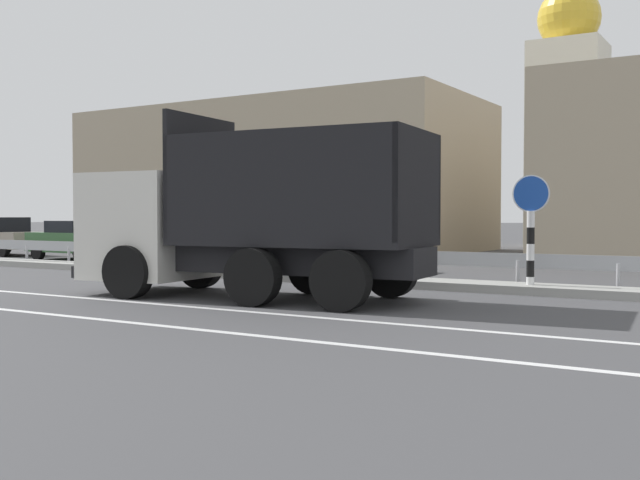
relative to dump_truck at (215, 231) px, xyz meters
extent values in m
plane|color=#424244|center=(2.66, 1.07, -1.30)|extent=(320.00, 320.00, 0.00)
cube|color=silver|center=(0.91, -1.71, -1.30)|extent=(67.88, 0.16, 0.01)
cube|color=silver|center=(0.91, -3.67, -1.30)|extent=(67.88, 0.16, 0.01)
cube|color=gray|center=(2.66, 3.77, -1.21)|extent=(37.33, 1.10, 0.18)
cube|color=#9EA0A5|center=(2.66, 4.67, -0.68)|extent=(67.88, 0.04, 0.32)
cylinder|color=#ADADB2|center=(-12.05, 4.67, -0.99)|extent=(0.09, 0.09, 0.62)
cylinder|color=#ADADB2|center=(-9.95, 4.67, -0.99)|extent=(0.09, 0.09, 0.62)
cylinder|color=#ADADB2|center=(-7.85, 4.67, -0.99)|extent=(0.09, 0.09, 0.62)
cylinder|color=#ADADB2|center=(-5.75, 4.67, -0.99)|extent=(0.09, 0.09, 0.62)
cylinder|color=#ADADB2|center=(-3.64, 4.67, -0.99)|extent=(0.09, 0.09, 0.62)
cylinder|color=#ADADB2|center=(-1.54, 4.67, -0.99)|extent=(0.09, 0.09, 0.62)
cylinder|color=#ADADB2|center=(0.56, 4.67, -0.99)|extent=(0.09, 0.09, 0.62)
cylinder|color=#ADADB2|center=(2.66, 4.67, -0.99)|extent=(0.09, 0.09, 0.62)
cylinder|color=#ADADB2|center=(4.77, 4.67, -0.99)|extent=(0.09, 0.09, 0.62)
cylinder|color=#ADADB2|center=(6.87, 4.67, -0.99)|extent=(0.09, 0.09, 0.62)
cube|color=silver|center=(-1.53, -0.15, 0.10)|extent=(2.33, 2.66, 2.16)
cube|color=black|center=(-2.59, -0.25, 0.47)|extent=(0.24, 2.12, 0.82)
cube|color=black|center=(-2.63, -0.26, -0.83)|extent=(0.33, 2.42, 0.24)
cube|color=black|center=(1.96, 0.19, -0.51)|extent=(5.01, 1.83, 0.53)
cube|color=black|center=(1.96, 0.19, -0.19)|extent=(4.92, 2.82, 0.12)
cube|color=black|center=(2.07, -0.94, 0.86)|extent=(4.70, 0.56, 1.97)
cube|color=black|center=(1.85, 1.32, 0.86)|extent=(4.70, 0.56, 1.97)
cube|color=black|center=(-0.34, -0.03, 1.10)|extent=(0.33, 2.37, 2.46)
cube|color=black|center=(4.25, 0.41, 0.86)|extent=(0.33, 2.37, 1.97)
cylinder|color=black|center=(-1.10, -1.32, -0.78)|extent=(1.07, 0.42, 1.04)
cylinder|color=black|center=(-1.33, 1.09, -0.78)|extent=(1.07, 0.42, 1.04)
cylinder|color=black|center=(1.71, -1.05, -0.78)|extent=(1.07, 0.42, 1.04)
cylinder|color=black|center=(1.47, 1.36, -0.78)|extent=(1.07, 0.42, 1.04)
cylinder|color=black|center=(3.42, -0.88, -0.78)|extent=(1.07, 0.42, 1.04)
cylinder|color=black|center=(3.18, 1.53, -0.78)|extent=(1.07, 0.42, 1.04)
cylinder|color=white|center=(5.29, 3.77, -1.13)|extent=(0.16, 0.16, 0.34)
cylinder|color=black|center=(5.29, 3.77, -0.78)|extent=(0.16, 0.16, 0.34)
cylinder|color=white|center=(5.29, 3.77, -0.44)|extent=(0.16, 0.16, 0.34)
cylinder|color=black|center=(5.29, 3.77, -0.10)|extent=(0.16, 0.16, 0.34)
cylinder|color=white|center=(5.29, 3.77, 0.24)|extent=(0.16, 0.16, 0.34)
cylinder|color=#1E4CB2|center=(5.29, 3.77, 0.77)|extent=(0.72, 0.03, 0.72)
cylinder|color=white|center=(5.29, 3.77, 0.77)|extent=(0.78, 0.02, 0.78)
cube|color=gray|center=(-17.37, 7.63, -0.67)|extent=(4.09, 1.97, 0.66)
cube|color=black|center=(-17.49, 7.64, -0.04)|extent=(1.78, 1.60, 0.59)
cylinder|color=black|center=(-16.08, 8.33, -1.00)|extent=(0.61, 0.25, 0.60)
cylinder|color=black|center=(-16.20, 6.75, -1.00)|extent=(0.61, 0.25, 0.60)
cylinder|color=black|center=(-18.53, 8.52, -1.00)|extent=(0.61, 0.25, 0.60)
cube|color=#335B33|center=(-12.06, 6.92, -0.64)|extent=(3.96, 2.06, 0.71)
cube|color=black|center=(-12.18, 6.92, -0.08)|extent=(1.70, 1.73, 0.43)
cylinder|color=black|center=(-10.82, 7.75, -1.00)|extent=(0.61, 0.23, 0.60)
cylinder|color=black|center=(-10.91, 5.97, -1.00)|extent=(0.61, 0.23, 0.60)
cylinder|color=black|center=(-13.22, 7.86, -1.00)|extent=(0.61, 0.23, 0.60)
cylinder|color=black|center=(-13.30, 6.09, -1.00)|extent=(0.61, 0.23, 0.60)
cube|color=black|center=(-7.20, 7.43, -0.73)|extent=(4.51, 1.93, 0.55)
cube|color=black|center=(-7.06, 7.44, -0.23)|extent=(1.93, 1.61, 0.45)
cylinder|color=black|center=(-8.54, 6.55, -1.00)|extent=(0.61, 0.23, 0.60)
cylinder|color=black|center=(-8.61, 8.20, -1.00)|extent=(0.61, 0.23, 0.60)
cylinder|color=black|center=(-5.79, 6.67, -1.00)|extent=(0.61, 0.23, 0.60)
cylinder|color=black|center=(-5.86, 8.32, -1.00)|extent=(0.61, 0.23, 0.60)
cube|color=#335B33|center=(-1.30, 7.07, -0.67)|extent=(4.10, 2.06, 0.66)
cube|color=black|center=(-1.18, 7.07, -0.13)|extent=(1.77, 1.70, 0.43)
cylinder|color=black|center=(-2.48, 6.13, -1.00)|extent=(0.61, 0.24, 0.60)
cylinder|color=black|center=(-2.59, 7.85, -1.00)|extent=(0.61, 0.24, 0.60)
cylinder|color=black|center=(-0.01, 6.28, -1.00)|extent=(0.61, 0.24, 0.60)
cylinder|color=black|center=(-0.12, 8.01, -1.00)|extent=(0.61, 0.24, 0.60)
cube|color=tan|center=(-11.39, 18.89, 2.13)|extent=(19.41, 9.17, 6.85)
cube|color=silver|center=(0.20, 28.68, 4.02)|extent=(3.60, 3.60, 10.65)
sphere|color=gold|center=(0.20, 28.68, 10.64)|extent=(3.24, 3.24, 3.24)
camera|label=1|loc=(9.66, -11.74, 0.31)|focal=42.00mm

